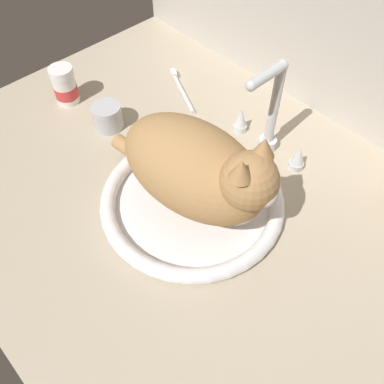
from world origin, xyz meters
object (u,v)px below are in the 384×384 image
(metal_jar, at_px, (108,117))
(cat, at_px, (200,170))
(toothbrush, at_px, (182,90))
(pill_bottle, at_px, (66,86))
(sink_basin, at_px, (192,200))
(faucet, at_px, (270,120))

(metal_jar, bearing_deg, cat, -2.85)
(metal_jar, relative_size, toothbrush, 0.42)
(pill_bottle, bearing_deg, sink_basin, -0.39)
(faucet, bearing_deg, pill_bottle, -153.80)
(sink_basin, xyz_separation_m, toothbrush, (-0.28, 0.23, -0.01))
(sink_basin, relative_size, faucet, 1.61)
(cat, bearing_deg, metal_jar, 177.15)
(sink_basin, distance_m, metal_jar, 0.30)
(faucet, distance_m, metal_jar, 0.37)
(faucet, distance_m, pill_bottle, 0.50)
(faucet, xyz_separation_m, cat, (0.02, -0.22, 0.03))
(pill_bottle, height_order, toothbrush, pill_bottle)
(faucet, bearing_deg, cat, -85.31)
(cat, height_order, toothbrush, cat)
(faucet, xyz_separation_m, metal_jar, (-0.30, -0.20, -0.06))
(sink_basin, relative_size, pill_bottle, 3.84)
(faucet, relative_size, toothbrush, 1.41)
(pill_bottle, height_order, metal_jar, pill_bottle)
(sink_basin, height_order, faucet, faucet)
(sink_basin, relative_size, metal_jar, 5.36)
(sink_basin, distance_m, toothbrush, 0.36)
(metal_jar, height_order, toothbrush, metal_jar)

